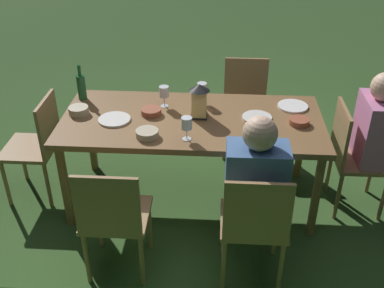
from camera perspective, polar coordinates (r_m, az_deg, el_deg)
The scene contains 21 objects.
ground_plane at distance 3.89m, azimuth -0.00°, elevation -6.60°, with size 16.00×16.00×0.00m, color #385B28.
dining_table at distance 3.50m, azimuth -0.00°, elevation 2.40°, with size 1.96×0.90×0.75m.
chair_side_left_a at distance 4.35m, azimuth 6.56°, elevation 5.15°, with size 0.42×0.40×0.87m.
chair_side_right_a at distance 2.94m, azimuth 7.68°, elevation -9.50°, with size 0.42×0.40×0.87m.
person_in_blue at distance 2.99m, azimuth 7.70°, elevation -4.85°, with size 0.38×0.47×1.15m.
chair_head_near at distance 3.75m, azimuth 19.11°, elevation -1.12°, with size 0.40×0.42×0.87m.
person_in_pink at distance 3.73m, azimuth 22.39°, elevation 0.76°, with size 0.48×0.38×1.15m.
chair_head_far at distance 3.87m, azimuth -18.46°, elevation 0.12°, with size 0.40×0.42×0.87m.
chair_side_right_b at distance 2.99m, azimuth -9.61°, elevation -8.75°, with size 0.42×0.40×0.87m.
lantern_centerpiece at distance 3.44m, azimuth 0.90°, elevation 5.57°, with size 0.15×0.15×0.27m.
green_bottle_on_table at distance 3.84m, azimuth -13.44°, elevation 6.91°, with size 0.07×0.07×0.29m.
wine_glass_a at distance 3.61m, azimuth -3.46°, elevation 6.32°, with size 0.08×0.08×0.17m.
wine_glass_b at distance 3.66m, azimuth 1.23°, elevation 6.75°, with size 0.08×0.08×0.17m.
wine_glass_c at distance 3.16m, azimuth -0.67°, elevation 2.44°, with size 0.08×0.08×0.17m.
plate_a at distance 3.50m, azimuth -9.52°, elevation 3.00°, with size 0.24×0.24×0.01m, color white.
plate_b at distance 3.51m, azimuth 7.99°, elevation 3.25°, with size 0.22×0.22×0.01m, color silver.
plate_c at distance 3.73m, azimuth 12.29°, elevation 4.57°, with size 0.24×0.24×0.01m, color white.
bowl_olives at distance 3.54m, azimuth -5.04°, elevation 4.02°, with size 0.15×0.15×0.05m.
bowl_bread at distance 3.24m, azimuth -5.54°, elevation 1.32°, with size 0.16×0.16×0.05m.
bowl_salad at distance 3.48m, azimuth 13.03°, elevation 2.74°, with size 0.15×0.15×0.04m.
bowl_dip at distance 3.63m, azimuth -13.77°, elevation 4.06°, with size 0.15×0.15×0.06m.
Camera 1 is at (-0.20, 3.06, 2.40)m, focal length 43.38 mm.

